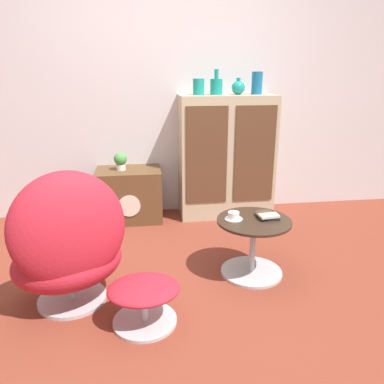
{
  "coord_description": "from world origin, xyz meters",
  "views": [
    {
      "loc": [
        -0.3,
        -2.2,
        1.47
      ],
      "look_at": [
        0.09,
        0.58,
        0.55
      ],
      "focal_mm": 35.0,
      "sensor_mm": 36.0,
      "label": 1
    }
  ],
  "objects_px": {
    "coffee_table": "(253,244)",
    "vase_leftmost": "(199,87)",
    "teacup": "(234,216)",
    "book_stack": "(269,217)",
    "ottoman": "(144,295)",
    "tv_console": "(129,195)",
    "vase_inner_left": "(216,86)",
    "egg_chair": "(69,246)",
    "potted_plant": "(120,160)",
    "bowl": "(265,213)",
    "vase_inner_right": "(238,87)",
    "vase_rightmost": "(257,83)",
    "sideboard": "(226,157)"
  },
  "relations": [
    {
      "from": "vase_rightmost",
      "to": "bowl",
      "type": "distance_m",
      "value": 1.5
    },
    {
      "from": "coffee_table",
      "to": "vase_leftmost",
      "type": "xyz_separation_m",
      "value": [
        -0.22,
        1.25,
        1.08
      ]
    },
    {
      "from": "tv_console",
      "to": "vase_inner_right",
      "type": "relative_size",
      "value": 4.06
    },
    {
      "from": "ottoman",
      "to": "teacup",
      "type": "distance_m",
      "value": 0.88
    },
    {
      "from": "potted_plant",
      "to": "book_stack",
      "type": "bearing_deg",
      "value": -48.23
    },
    {
      "from": "vase_inner_right",
      "to": "coffee_table",
      "type": "bearing_deg",
      "value": -97.96
    },
    {
      "from": "egg_chair",
      "to": "vase_rightmost",
      "type": "relative_size",
      "value": 4.39
    },
    {
      "from": "vase_inner_left",
      "to": "vase_rightmost",
      "type": "bearing_deg",
      "value": 0.0
    },
    {
      "from": "vase_rightmost",
      "to": "book_stack",
      "type": "bearing_deg",
      "value": -101.39
    },
    {
      "from": "book_stack",
      "to": "bowl",
      "type": "xyz_separation_m",
      "value": [
        -0.01,
        0.07,
        -0.0
      ]
    },
    {
      "from": "sideboard",
      "to": "potted_plant",
      "type": "xyz_separation_m",
      "value": [
        -1.07,
        -0.02,
        0.0
      ]
    },
    {
      "from": "vase_leftmost",
      "to": "vase_rightmost",
      "type": "distance_m",
      "value": 0.58
    },
    {
      "from": "egg_chair",
      "to": "potted_plant",
      "type": "distance_m",
      "value": 1.5
    },
    {
      "from": "sideboard",
      "to": "vase_inner_right",
      "type": "bearing_deg",
      "value": 2.19
    },
    {
      "from": "egg_chair",
      "to": "vase_rightmost",
      "type": "xyz_separation_m",
      "value": [
        1.62,
        1.48,
        0.92
      ]
    },
    {
      "from": "vase_inner_left",
      "to": "tv_console",
      "type": "bearing_deg",
      "value": -178.62
    },
    {
      "from": "vase_leftmost",
      "to": "bowl",
      "type": "distance_m",
      "value": 1.5
    },
    {
      "from": "vase_leftmost",
      "to": "bowl",
      "type": "relative_size",
      "value": 1.02
    },
    {
      "from": "tv_console",
      "to": "vase_inner_left",
      "type": "xyz_separation_m",
      "value": [
        0.88,
        0.02,
        1.06
      ]
    },
    {
      "from": "teacup",
      "to": "book_stack",
      "type": "height_order",
      "value": "teacup"
    },
    {
      "from": "vase_rightmost",
      "to": "book_stack",
      "type": "relative_size",
      "value": 1.44
    },
    {
      "from": "coffee_table",
      "to": "teacup",
      "type": "height_order",
      "value": "teacup"
    },
    {
      "from": "ottoman",
      "to": "vase_inner_left",
      "type": "distance_m",
      "value": 2.2
    },
    {
      "from": "coffee_table",
      "to": "ottoman",
      "type": "bearing_deg",
      "value": -149.62
    },
    {
      "from": "tv_console",
      "to": "vase_inner_left",
      "type": "bearing_deg",
      "value": 1.38
    },
    {
      "from": "vase_rightmost",
      "to": "coffee_table",
      "type": "bearing_deg",
      "value": -106.13
    },
    {
      "from": "vase_inner_left",
      "to": "bowl",
      "type": "height_order",
      "value": "vase_inner_left"
    },
    {
      "from": "ottoman",
      "to": "book_stack",
      "type": "relative_size",
      "value": 2.92
    },
    {
      "from": "tv_console",
      "to": "vase_rightmost",
      "type": "distance_m",
      "value": 1.68
    },
    {
      "from": "teacup",
      "to": "vase_inner_right",
      "type": "bearing_deg",
      "value": 75.25
    },
    {
      "from": "tv_console",
      "to": "ottoman",
      "type": "bearing_deg",
      "value": -86.24
    },
    {
      "from": "sideboard",
      "to": "tv_console",
      "type": "height_order",
      "value": "sideboard"
    },
    {
      "from": "coffee_table",
      "to": "book_stack",
      "type": "bearing_deg",
      "value": -3.43
    },
    {
      "from": "egg_chair",
      "to": "potted_plant",
      "type": "bearing_deg",
      "value": 79.56
    },
    {
      "from": "tv_console",
      "to": "potted_plant",
      "type": "distance_m",
      "value": 0.36
    },
    {
      "from": "ottoman",
      "to": "potted_plant",
      "type": "distance_m",
      "value": 1.77
    },
    {
      "from": "sideboard",
      "to": "potted_plant",
      "type": "relative_size",
      "value": 7.09
    },
    {
      "from": "tv_console",
      "to": "vase_inner_right",
      "type": "distance_m",
      "value": 1.52
    },
    {
      "from": "coffee_table",
      "to": "vase_inner_right",
      "type": "distance_m",
      "value": 1.65
    },
    {
      "from": "tv_console",
      "to": "potted_plant",
      "type": "height_order",
      "value": "potted_plant"
    },
    {
      "from": "vase_inner_left",
      "to": "egg_chair",
      "type": "bearing_deg",
      "value": -129.46
    },
    {
      "from": "potted_plant",
      "to": "teacup",
      "type": "relative_size",
      "value": 1.34
    },
    {
      "from": "bowl",
      "to": "tv_console",
      "type": "bearing_deg",
      "value": 131.52
    },
    {
      "from": "vase_leftmost",
      "to": "vase_inner_right",
      "type": "bearing_deg",
      "value": 0.0
    },
    {
      "from": "egg_chair",
      "to": "coffee_table",
      "type": "relative_size",
      "value": 1.74
    },
    {
      "from": "ottoman",
      "to": "book_stack",
      "type": "height_order",
      "value": "book_stack"
    },
    {
      "from": "vase_leftmost",
      "to": "book_stack",
      "type": "bearing_deg",
      "value": -75.49
    },
    {
      "from": "vase_inner_right",
      "to": "book_stack",
      "type": "height_order",
      "value": "vase_inner_right"
    },
    {
      "from": "vase_inner_left",
      "to": "teacup",
      "type": "height_order",
      "value": "vase_inner_left"
    },
    {
      "from": "tv_console",
      "to": "vase_rightmost",
      "type": "height_order",
      "value": "vase_rightmost"
    }
  ]
}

